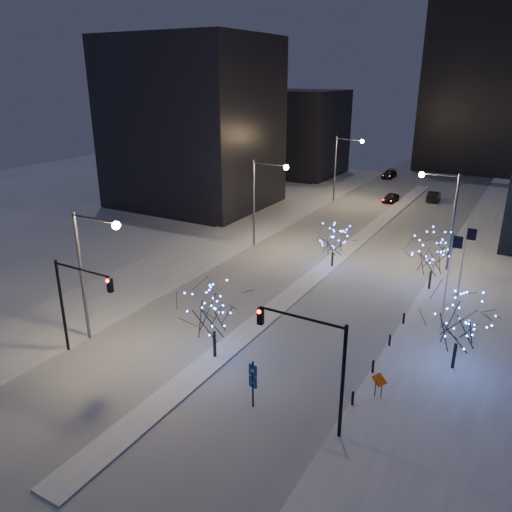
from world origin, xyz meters
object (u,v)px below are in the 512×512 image
Objects in this scene: street_lamp_w_mid at (262,192)px; traffic_signal_west at (75,295)px; holiday_tree_median_near at (214,311)px; construction_sign at (379,382)px; car_far at (389,174)px; holiday_tree_median_far at (333,240)px; street_lamp_east at (445,208)px; traffic_signal_east at (316,356)px; holiday_tree_plaza_near at (460,321)px; street_lamp_w_far at (342,160)px; car_near at (391,198)px; car_mid at (434,196)px; street_lamp_w_near at (90,261)px; holiday_tree_plaza_far at (433,254)px; wayfinding_sign at (253,379)px.

street_lamp_w_mid is 1.43× the size of traffic_signal_west.
construction_sign is (11.42, 1.08, -2.50)m from holiday_tree_median_near.
holiday_tree_median_far is at bearing -79.86° from car_far.
traffic_signal_east is at bearing -92.26° from street_lamp_east.
holiday_tree_median_near is (-9.05, 3.43, -1.05)m from traffic_signal_east.
holiday_tree_plaza_near is (14.85, 6.84, -0.01)m from holiday_tree_median_near.
street_lamp_w_far is at bearing -92.38° from car_far.
car_near is (6.93, 3.96, -5.80)m from street_lamp_w_far.
street_lamp_east is at bearing 68.26° from holiday_tree_median_near.
street_lamp_w_far is 29.08m from street_lamp_east.
car_mid is 35.20m from holiday_tree_median_far.
car_mid is 0.94× the size of car_far.
traffic_signal_west is 20.81m from construction_sign.
street_lamp_w_near is 29.59m from holiday_tree_plaza_far.
car_near is 0.92× the size of holiday_tree_median_far.
holiday_tree_median_far reaches higher than car_near.
wayfinding_sign is (-5.50, -23.13, -1.68)m from holiday_tree_plaza_far.
construction_sign reaches higher than car_far.
car_far is at bearing 96.09° from holiday_tree_median_near.
car_mid is (12.08, 60.06, -3.99)m from traffic_signal_west.
car_near is (6.93, 53.96, -5.80)m from street_lamp_w_near.
holiday_tree_plaza_far is (0.42, -5.87, -2.83)m from street_lamp_east.
car_mid reaches higher than car_far.
construction_sign is (18.94, -69.43, 0.49)m from car_far.
street_lamp_w_near is 3.16× the size of wayfinding_sign.
holiday_tree_median_near is (8.83, -22.57, -2.79)m from street_lamp_w_mid.
wayfinding_sign is (13.94, -51.00, -4.56)m from street_lamp_w_far.
holiday_tree_plaza_near is at bearing 56.12° from wayfinding_sign.
holiday_tree_median_near is at bearing -83.04° from car_far.
street_lamp_w_near is 59.68m from car_mid.
car_near is 1.29× the size of wayfinding_sign.
car_mid is 0.77× the size of holiday_tree_plaza_far.
street_lamp_east is 27.66m from holiday_tree_median_near.
street_lamp_w_near is at bearing -164.60° from holiday_tree_median_near.
traffic_signal_east is 6.21m from construction_sign.
holiday_tree_plaza_far reaches higher than car_mid.
traffic_signal_west is 25.80m from holiday_tree_plaza_near.
street_lamp_east reaches higher than holiday_tree_plaza_far.
street_lamp_w_near reaches higher than car_mid.
street_lamp_w_far is 52.04m from traffic_signal_west.
street_lamp_w_near is 1.43× the size of traffic_signal_east.
holiday_tree_median_far reaches higher than car_mid.
traffic_signal_east is 75.88m from car_far.
street_lamp_w_mid reaches higher than holiday_tree_median_near.
construction_sign is (7.67, -54.55, 0.44)m from car_mid.
holiday_tree_median_far is 24.51m from wayfinding_sign.
street_lamp_w_near is 2.25× the size of holiday_tree_median_far.
street_lamp_w_near is 1.00× the size of street_lamp_w_mid.
street_lamp_w_near is 1.72× the size of holiday_tree_plaza_near.
traffic_signal_west is 13.77m from wayfinding_sign.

